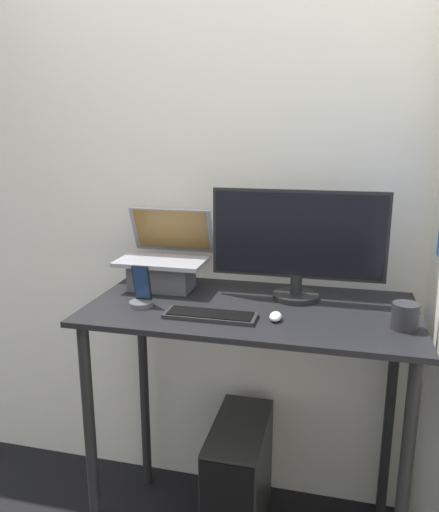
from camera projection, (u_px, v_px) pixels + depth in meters
wall_back at (268, 217)px, 2.10m from camera, size 6.00×0.05×2.60m
desk at (250, 352)px, 1.84m from camera, size 1.17×0.61×1.04m
laptop at (163, 266)px, 1.99m from camera, size 0.35×0.28×0.31m
monitor at (298, 243)px, 1.83m from camera, size 0.64×0.17×0.41m
keyboard at (210, 315)px, 1.69m from camera, size 0.31×0.10×0.02m
mouse at (276, 316)px, 1.66m from camera, size 0.04×0.06×0.03m
cell_phone at (141, 296)px, 1.79m from camera, size 0.09×0.09×0.15m
computer_tower at (239, 482)px, 2.04m from camera, size 0.21×0.46×0.52m
mug at (405, 316)px, 1.58m from camera, size 0.09×0.09×0.09m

